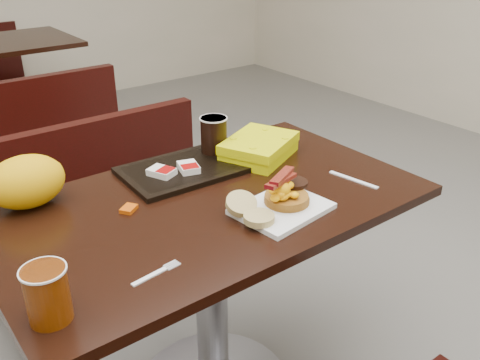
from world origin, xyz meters
TOP-DOWN VIEW (x-y plane):
  - table_near at (0.00, 0.00)m, footprint 1.20×0.70m
  - bench_near_n at (0.00, 0.70)m, footprint 1.00×0.46m
  - bench_far_s at (0.00, 1.90)m, footprint 1.00×0.46m
  - platter at (0.12, -0.17)m, footprint 0.26×0.22m
  - pancake_stack at (0.15, -0.16)m, footprint 0.16×0.16m
  - sausage_patty at (0.20, -0.13)m, footprint 0.09×0.09m
  - scrambled_eggs at (0.12, -0.17)m, footprint 0.10×0.09m
  - bacon_strips at (0.12, -0.16)m, footprint 0.16×0.11m
  - muffin_bottom at (0.02, -0.20)m, footprint 0.09×0.09m
  - muffin_top at (0.02, -0.12)m, footprint 0.10×0.10m
  - coffee_cup_near at (-0.53, -0.22)m, footprint 0.11×0.11m
  - fork at (-0.31, -0.22)m, footprint 0.13×0.04m
  - knife at (0.42, -0.16)m, footprint 0.04×0.17m
  - condiment_syrup at (-0.21, 0.08)m, footprint 0.06×0.05m
  - tray at (0.03, 0.20)m, footprint 0.37×0.27m
  - hashbrown_sleeve_left at (-0.04, 0.19)m, footprint 0.08×0.09m
  - hashbrown_sleeve_right at (0.04, 0.17)m, footprint 0.07×0.09m
  - coffee_cup_far at (0.19, 0.24)m, footprint 0.09×0.09m
  - clamshell at (0.30, 0.15)m, footprint 0.30×0.27m
  - paper_bag at (-0.41, 0.27)m, footprint 0.22×0.17m

SIDE VIEW (x-z plane):
  - bench_near_n at x=0.00m, z-range 0.00..0.72m
  - bench_far_s at x=0.00m, z-range 0.00..0.72m
  - table_near at x=0.00m, z-range 0.00..0.75m
  - fork at x=-0.31m, z-range 0.75..0.75m
  - knife at x=0.42m, z-range 0.75..0.75m
  - condiment_syrup at x=-0.21m, z-range 0.75..0.76m
  - platter at x=0.12m, z-range 0.75..0.76m
  - tray at x=0.03m, z-range 0.75..0.77m
  - muffin_bottom at x=0.02m, z-range 0.76..0.78m
  - hashbrown_sleeve_right at x=0.04m, z-range 0.77..0.79m
  - hashbrown_sleeve_left at x=-0.04m, z-range 0.77..0.79m
  - pancake_stack at x=0.15m, z-range 0.76..0.79m
  - clamshell at x=0.30m, z-range 0.75..0.82m
  - muffin_top at x=0.02m, z-range 0.76..0.81m
  - sausage_patty at x=0.20m, z-range 0.79..0.80m
  - coffee_cup_near at x=-0.53m, z-range 0.75..0.87m
  - scrambled_eggs at x=0.12m, z-range 0.79..0.83m
  - paper_bag at x=-0.41m, z-range 0.75..0.90m
  - coffee_cup_far at x=0.19m, z-range 0.77..0.88m
  - bacon_strips at x=0.12m, z-range 0.84..0.85m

